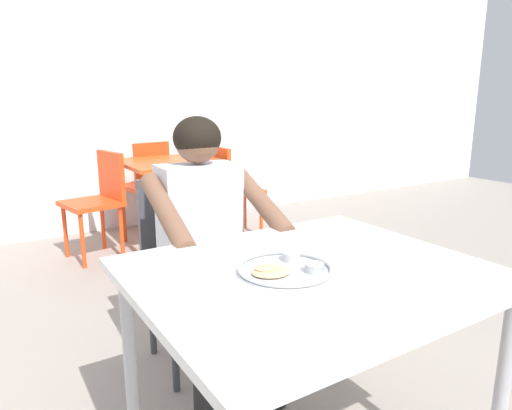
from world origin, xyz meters
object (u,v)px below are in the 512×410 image
Objects in this scene: diner_foreground at (208,229)px; chair_foreground at (190,258)px; thali_tray at (286,268)px; chair_red_left at (100,196)px; table_foreground at (309,293)px; chair_red_right at (231,185)px; table_background_red at (172,172)px; chair_red_far at (146,180)px.

chair_foreground is at bearing 87.54° from diner_foreground.
chair_red_left is at bearing 88.51° from thali_tray.
table_foreground is 0.12m from thali_tray.
table_foreground is 1.17× the size of chair_foreground.
thali_tray is at bearing -95.12° from chair_foreground.
thali_tray is 0.34× the size of chair_red_right.
chair_red_left is at bearing 90.20° from table_foreground.
table_background_red is (0.57, 1.64, 0.15)m from chair_foreground.
table_foreground is at bearing -89.80° from chair_red_left.
table_foreground is 0.68m from diner_foreground.
chair_red_left is (-0.59, 0.07, -0.15)m from table_background_red.
table_background_red is 0.59m from chair_red_right.
chair_red_left is (-0.01, 1.71, -0.00)m from chair_foreground.
table_background_red is at bearing 70.65° from chair_foreground.
chair_red_right reaches higher than thali_tray.
chair_foreground is at bearing 84.88° from thali_tray.
diner_foreground is (-0.01, -0.23, 0.20)m from chair_foreground.
chair_foreground is 2.30m from chair_red_far.
table_foreground is 0.92m from chair_foreground.
table_background_red is 0.61m from chair_red_left.
chair_foreground is 1.71m from chair_red_left.
chair_red_right is (0.56, 0.02, -0.17)m from table_background_red.
table_background_red is at bearing 77.19° from table_foreground.
table_background_red reaches higher than table_foreground.
chair_red_right is at bearing 58.63° from diner_foreground.
chair_foreground reaches higher than thali_tray.
chair_red_right is at bearing -2.48° from chair_red_left.
table_foreground is 1.20× the size of chair_red_far.
diner_foreground is at bearing -92.46° from chair_foreground.
chair_foreground is (0.08, 0.89, -0.25)m from thali_tray.
table_background_red is 0.95× the size of chair_red_far.
chair_red_left is 1.15m from chair_red_right.
thali_tray is 2.83m from chair_red_right.
thali_tray is 3.19m from chair_red_far.
chair_red_far is at bearing 76.32° from chair_foreground.
chair_red_right is at bearing 64.38° from thali_tray.
table_foreground is at bearing -12.78° from thali_tray.
chair_foreground is (0.00, 0.90, -0.16)m from table_foreground.
chair_foreground is at bearing 89.83° from table_foreground.
diner_foreground is 1.43× the size of table_background_red.
thali_tray is 0.32× the size of chair_foreground.
table_background_red is at bearing 75.46° from thali_tray.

